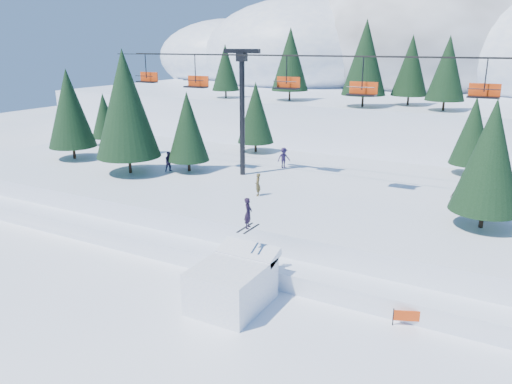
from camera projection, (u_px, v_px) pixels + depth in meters
The scene contains 10 objects.
ground at pixel (217, 331), 23.78m from camera, with size 160.00×160.00×0.00m, color white.
mid_shelf at pixel (343, 204), 38.57m from camera, with size 70.00×22.00×2.50m, color white.
berm at pixel (289, 259), 30.36m from camera, with size 70.00×6.00×1.10m, color white.
mountain_ridge at pixel (425, 65), 85.05m from camera, with size 119.00×60.35×26.46m.
jump_kicker at pixel (233, 283), 25.88m from camera, with size 3.36×4.59×5.48m.
chairlift at pixel (361, 99), 35.91m from camera, with size 46.00×3.21×10.28m.
conifer_stand at pixel (370, 129), 36.42m from camera, with size 61.87×17.73×10.33m.
distant_skiers at pixel (313, 172), 39.47m from camera, with size 30.58×9.61×1.84m.
banner_near at pixel (423, 317), 24.00m from camera, with size 2.65×1.13×0.90m.
banner_far at pixel (479, 320), 23.69m from camera, with size 2.84×0.36×0.90m.
Camera 1 is at (11.62, -17.46, 13.17)m, focal length 35.00 mm.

